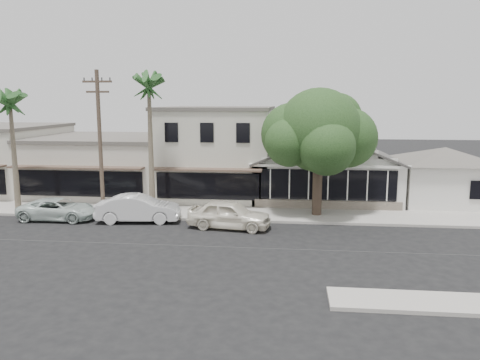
# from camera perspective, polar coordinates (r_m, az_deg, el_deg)

# --- Properties ---
(ground) EXTENTS (140.00, 140.00, 0.00)m
(ground) POSITION_cam_1_polar(r_m,az_deg,el_deg) (23.34, -0.33, -8.24)
(ground) COLOR black
(ground) RESTS_ON ground
(sidewalk_north) EXTENTS (90.00, 3.50, 0.15)m
(sidewalk_north) POSITION_cam_1_polar(r_m,az_deg,el_deg) (31.50, -13.52, -3.66)
(sidewalk_north) COLOR #9E9991
(sidewalk_north) RESTS_ON ground
(corner_shop) EXTENTS (10.40, 8.60, 5.10)m
(corner_shop) POSITION_cam_1_polar(r_m,az_deg,el_deg) (34.93, 10.23, 1.97)
(corner_shop) COLOR silver
(corner_shop) RESTS_ON ground
(side_cottage) EXTENTS (6.00, 6.00, 3.00)m
(side_cottage) POSITION_cam_1_polar(r_m,az_deg,el_deg) (35.67, 23.54, -0.33)
(side_cottage) COLOR silver
(side_cottage) RESTS_ON ground
(row_building_near) EXTENTS (8.00, 10.00, 6.50)m
(row_building_near) POSITION_cam_1_polar(r_m,az_deg,el_deg) (36.22, -2.60, 3.39)
(row_building_near) COLOR beige
(row_building_near) RESTS_ON ground
(row_building_midnear) EXTENTS (10.00, 10.00, 4.20)m
(row_building_midnear) POSITION_cam_1_polar(r_m,az_deg,el_deg) (38.77, -15.86, 1.73)
(row_building_midnear) COLOR #BCB5A8
(row_building_midnear) RESTS_ON ground
(utility_pole) EXTENTS (1.80, 0.24, 9.00)m
(utility_pole) POSITION_cam_1_polar(r_m,az_deg,el_deg) (29.72, -16.70, 4.63)
(utility_pole) COLOR brown
(utility_pole) RESTS_ON ground
(car_0) EXTENTS (4.94, 2.52, 1.61)m
(car_0) POSITION_cam_1_polar(r_m,az_deg,el_deg) (26.59, -1.33, -4.21)
(car_0) COLOR silver
(car_0) RESTS_ON ground
(car_1) EXTENTS (5.11, 2.30, 1.63)m
(car_1) POSITION_cam_1_polar(r_m,az_deg,el_deg) (28.66, -12.30, -3.41)
(car_1) COLOR silver
(car_1) RESTS_ON ground
(car_2) EXTENTS (4.73, 2.23, 1.31)m
(car_2) POSITION_cam_1_polar(r_m,az_deg,el_deg) (30.59, -21.26, -3.34)
(car_2) COLOR silver
(car_2) RESTS_ON ground
(shade_tree) EXTENTS (7.18, 6.50, 7.97)m
(shade_tree) POSITION_cam_1_polar(r_m,az_deg,el_deg) (29.21, 9.43, 5.73)
(shade_tree) COLOR #4A382C
(shade_tree) RESTS_ON ground
(palm_east) EXTENTS (2.81, 2.81, 9.34)m
(palm_east) POSITION_cam_1_polar(r_m,az_deg,el_deg) (29.99, -11.06, 11.10)
(palm_east) COLOR #726651
(palm_east) RESTS_ON ground
(palm_mid) EXTENTS (3.03, 3.03, 8.33)m
(palm_mid) POSITION_cam_1_polar(r_m,az_deg,el_deg) (32.94, -26.26, 8.56)
(palm_mid) COLOR #726651
(palm_mid) RESTS_ON ground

